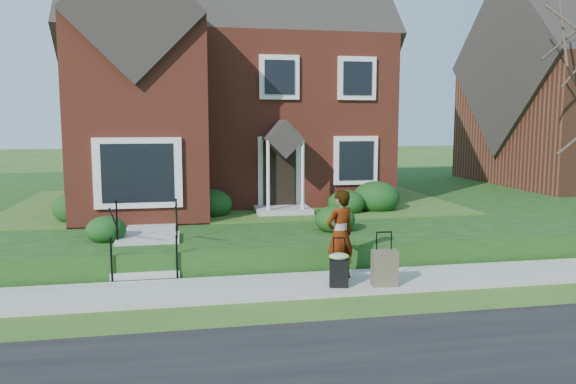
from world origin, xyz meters
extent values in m
plane|color=#2D5119|center=(0.00, 0.00, 0.00)|extent=(120.00, 120.00, 0.00)
cube|color=#9E9B93|center=(0.00, 0.00, 0.04)|extent=(60.00, 1.60, 0.08)
cube|color=#13390F|center=(4.00, 10.90, 0.30)|extent=(44.00, 20.00, 0.60)
cube|color=#9E9B93|center=(-2.50, 5.00, 0.63)|extent=(1.20, 6.00, 0.06)
cube|color=maroon|center=(0.00, 10.00, 3.30)|extent=(10.00, 8.00, 5.40)
cube|color=maroon|center=(-2.80, 5.20, 3.30)|extent=(3.60, 2.40, 5.40)
cube|color=silver|center=(-2.80, 4.05, 2.00)|extent=(2.20, 0.30, 1.80)
cube|color=black|center=(1.20, 5.94, 1.65)|extent=(1.00, 0.12, 2.10)
cube|color=black|center=(3.60, 5.95, 2.10)|extent=(1.40, 0.10, 1.50)
cube|color=#9E9B93|center=(-2.50, 1.00, 0.15)|extent=(1.40, 0.30, 0.15)
cube|color=#9E9B93|center=(-2.50, 1.30, 0.30)|extent=(1.40, 0.30, 0.15)
cube|color=#9E9B93|center=(-2.50, 1.60, 0.45)|extent=(1.40, 0.30, 0.15)
cube|color=#9E9B93|center=(-2.50, 1.90, 0.60)|extent=(1.40, 0.30, 0.15)
cube|color=#9E9B93|center=(-2.50, 2.45, 0.60)|extent=(1.40, 0.80, 0.15)
cylinder|color=black|center=(-3.15, 0.85, 0.53)|extent=(0.04, 0.04, 0.90)
cylinder|color=black|center=(-3.15, 2.05, 1.13)|extent=(0.04, 0.04, 0.90)
cylinder|color=black|center=(-1.85, 0.85, 0.53)|extent=(0.04, 0.04, 0.90)
cylinder|color=black|center=(-1.85, 2.05, 1.13)|extent=(0.04, 0.04, 0.90)
ellipsoid|color=#113812|center=(-4.49, 5.18, 1.07)|extent=(1.35, 1.35, 0.95)
ellipsoid|color=#113812|center=(-0.92, 5.38, 1.03)|extent=(1.24, 1.24, 0.87)
ellipsoid|color=#113812|center=(3.06, 5.10, 0.98)|extent=(1.10, 1.10, 0.77)
ellipsoid|color=#113812|center=(4.09, 5.41, 1.10)|extent=(1.43, 1.43, 1.00)
ellipsoid|color=#113812|center=(-3.44, 2.43, 0.92)|extent=(0.90, 0.90, 0.63)
ellipsoid|color=#113812|center=(2.02, 2.59, 0.95)|extent=(1.00, 1.00, 0.70)
imported|color=#999999|center=(1.45, 0.18, 1.00)|extent=(0.79, 0.67, 1.85)
cube|color=black|center=(1.27, -0.39, 0.36)|extent=(0.40, 0.28, 0.55)
cylinder|color=black|center=(1.27, -0.39, 1.05)|extent=(0.22, 0.08, 0.03)
cylinder|color=black|center=(1.16, -0.39, 0.84)|extent=(0.02, 0.02, 0.41)
cylinder|color=black|center=(1.38, -0.39, 0.84)|extent=(0.02, 0.02, 0.41)
cylinder|color=black|center=(1.14, -0.39, 0.11)|extent=(0.05, 0.07, 0.06)
cylinder|color=black|center=(1.40, -0.39, 0.11)|extent=(0.05, 0.07, 0.06)
ellipsoid|color=#84AB61|center=(1.27, -0.39, 0.70)|extent=(0.47, 0.41, 0.13)
cube|color=brown|center=(2.18, -0.47, 0.44)|extent=(0.52, 0.32, 0.71)
cylinder|color=black|center=(2.18, -0.47, 1.14)|extent=(0.30, 0.05, 0.03)
cylinder|color=black|center=(2.03, -0.47, 0.97)|extent=(0.02, 0.02, 0.35)
cylinder|color=black|center=(2.33, -0.47, 0.97)|extent=(0.02, 0.02, 0.35)
cylinder|color=black|center=(2.01, -0.47, 0.11)|extent=(0.05, 0.06, 0.06)
cylinder|color=black|center=(2.35, -0.47, 0.11)|extent=(0.05, 0.06, 0.06)
camera|label=1|loc=(-1.71, -10.70, 3.32)|focal=35.00mm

